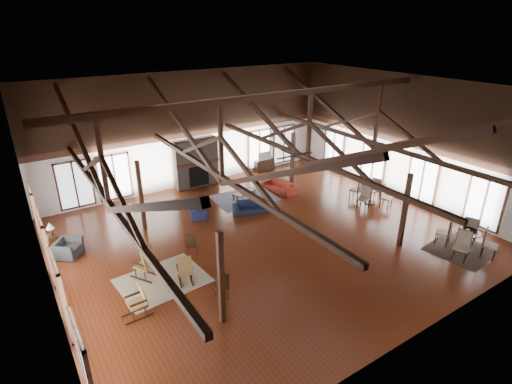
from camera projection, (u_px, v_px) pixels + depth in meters
floor at (267, 236)px, 16.58m from camera, size 16.00×16.00×0.00m
ceiling at (269, 89)px, 14.21m from camera, size 16.00×14.00×0.02m
wall_back at (191, 130)px, 20.78m from camera, size 16.00×0.02×6.00m
wall_front at (426, 247)px, 10.01m from camera, size 16.00×0.02×6.00m
wall_left at (37, 220)px, 11.38m from camera, size 0.02×14.00×6.00m
wall_right at (403, 138)px, 19.42m from camera, size 0.02×14.00×6.00m
roof_truss at (268, 142)px, 14.99m from camera, size 15.60×14.07×3.14m
post_grid at (267, 203)px, 15.98m from camera, size 8.16×7.16×3.05m
fireplace at (196, 163)px, 21.20m from camera, size 2.50×0.69×2.60m
ceiling_fan at (295, 155)px, 14.59m from camera, size 1.60×1.60×0.75m
sofa_navy_front at (252, 207)px, 18.61m from camera, size 1.91×1.24×0.52m
sofa_navy_left at (197, 207)px, 18.55m from camera, size 2.02×1.32×0.55m
sofa_orange at (279, 186)px, 20.89m from camera, size 2.00×0.98×0.56m
coffee_table at (244, 193)px, 19.80m from camera, size 1.31×0.97×0.45m
vase at (243, 191)px, 19.63m from camera, size 0.21×0.21×0.18m
armchair at (68, 248)px, 15.09m from camera, size 1.26×1.28×0.63m
side_table_lamp at (53, 239)px, 15.52m from camera, size 0.44×0.44×1.13m
rocking_chair_a at (146, 264)px, 13.67m from camera, size 0.92×1.07×1.22m
rocking_chair_b at (185, 270)px, 13.46m from camera, size 0.62×0.90×1.05m
rocking_chair_c at (139, 300)px, 11.96m from camera, size 0.90×0.52×1.13m
side_chair_a at (191, 242)px, 14.98m from camera, size 0.59×0.59×1.01m
side_chair_b at (222, 284)px, 12.57m from camera, size 0.50×0.50×1.02m
cafe_table_near at (466, 237)px, 15.34m from camera, size 2.22×2.22×1.14m
cafe_table_far at (371, 193)px, 19.41m from camera, size 2.14×2.14×1.10m
cup_near at (468, 230)px, 15.23m from camera, size 0.15×0.15×0.10m
cup_far at (373, 187)px, 19.28m from camera, size 0.15×0.15×0.09m
tv_console at (264, 165)px, 23.88m from camera, size 1.25×0.47×0.63m
television at (264, 156)px, 23.64m from camera, size 0.89×0.14×0.51m
rug_tan at (163, 280)px, 13.74m from camera, size 3.03×2.47×0.01m
rug_navy at (245, 198)px, 20.15m from camera, size 3.17×2.47×0.01m
rug_dark at (460, 250)px, 15.58m from camera, size 2.52×2.33×0.01m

